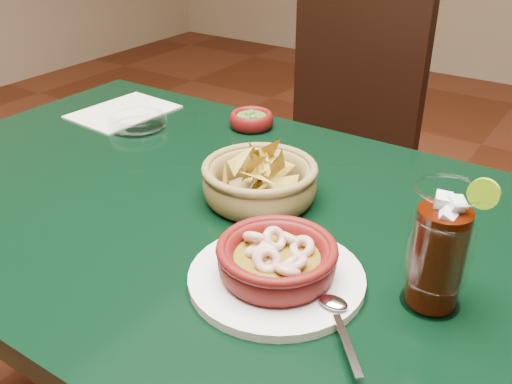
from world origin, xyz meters
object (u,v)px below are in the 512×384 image
Objects in this scene: dining_table at (198,244)px; dining_chair at (324,149)px; shrimp_plate at (277,264)px; chip_basket at (260,181)px; cola_drink at (439,249)px.

dining_chair is at bearing 99.34° from dining_table.
dining_table is 1.21× the size of dining_chair.
dining_table is at bearing 153.11° from shrimp_plate.
dining_chair is at bearing 108.05° from chip_basket.
cola_drink reaches higher than dining_table.
dining_table is 4.08× the size of shrimp_plate.
chip_basket reaches higher than dining_table.
dining_chair is 0.94m from shrimp_plate.
shrimp_plate reaches higher than dining_table.
dining_chair reaches higher than shrimp_plate.
cola_drink is at bearing -54.38° from dining_chair.
dining_table is 6.39× the size of cola_drink.
shrimp_plate is at bearing -26.89° from dining_table.
shrimp_plate is 0.23m from chip_basket.
dining_table is at bearing 173.48° from cola_drink.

